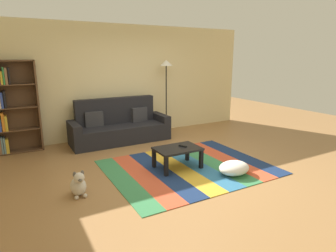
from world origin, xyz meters
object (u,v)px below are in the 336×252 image
coffee_table (178,151)px  couch (119,127)px  tv_remote (183,146)px  standing_lamp (166,73)px  pouf (234,168)px  bookshelf (8,106)px  dog (78,185)px

coffee_table → couch: bearing=98.8°
couch → tv_remote: size_ratio=15.07×
standing_lamp → pouf: bearing=-96.2°
couch → standing_lamp: size_ratio=1.21×
couch → bookshelf: bookshelf is taller
couch → dog: couch is taller
bookshelf → dog: bearing=-73.4°
dog → standing_lamp: (2.77, 2.44, 1.39)m
pouf → tv_remote: (-0.56, 0.73, 0.27)m
standing_lamp → tv_remote: bearing=-111.6°
coffee_table → pouf: bearing=-46.5°
pouf → standing_lamp: bearing=83.8°
coffee_table → pouf: 1.01m
coffee_table → bookshelf: bearing=136.7°
couch → coffee_table: couch is taller
dog → tv_remote: bearing=6.4°
coffee_table → dog: (-1.77, -0.20, -0.16)m
couch → tv_remote: (0.45, -2.09, 0.05)m
coffee_table → standing_lamp: 2.75m
coffee_table → tv_remote: tv_remote is taller
bookshelf → coffee_table: 3.55m
bookshelf → dog: 2.82m
couch → coffee_table: 2.13m
pouf → dog: dog is taller
couch → pouf: (1.01, -2.82, -0.21)m
bookshelf → pouf: size_ratio=3.45×
bookshelf → coffee_table: size_ratio=2.39×
bookshelf → coffee_table: bookshelf is taller
couch → coffee_table: size_ratio=2.87×
coffee_table → dog: 1.79m
pouf → tv_remote: tv_remote is taller
standing_lamp → bookshelf: bearing=177.5°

